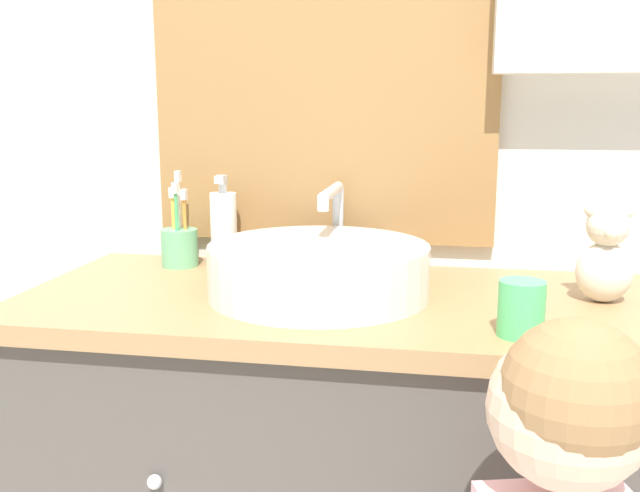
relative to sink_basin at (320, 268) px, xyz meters
The scene contains 6 objects.
wall_back 0.45m from the sink_basin, 78.13° to the left, with size 3.20×0.18×2.50m.
sink_basin is the anchor object (origin of this frame).
toothbrush_holder 0.38m from the sink_basin, 152.45° to the left, with size 0.08×0.08×0.20m.
soap_dispenser 0.32m from the sink_basin, 140.91° to the left, with size 0.06×0.06×0.19m.
teddy_bear 0.50m from the sink_basin, ahead, with size 0.10×0.08×0.17m.
drinking_cup 0.38m from the sink_basin, 27.45° to the right, with size 0.07×0.07×0.08m, color #4CC670.
Camera 1 is at (0.18, -0.90, 1.24)m, focal length 40.00 mm.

